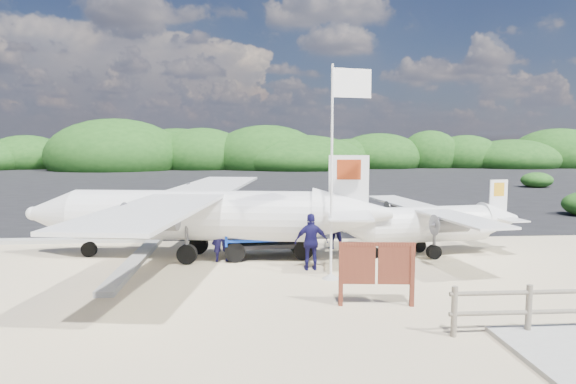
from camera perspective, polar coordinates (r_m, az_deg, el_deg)
name	(u,v)px	position (r m, az deg, el deg)	size (l,w,h in m)	color
ground	(283,273)	(14.91, -0.53, -9.01)	(160.00, 160.00, 0.00)	beige
asphalt_apron	(261,184)	(44.55, -3.01, 0.89)	(90.00, 50.00, 0.04)	#B2B2B2
vegetation_band	(257,168)	(69.49, -3.45, 2.66)	(124.00, 8.00, 4.40)	#B2B2B2
baggage_cart	(267,257)	(16.94, -2.31, -7.20)	(3.02, 1.73, 1.51)	#0C37BE
flagpole	(331,279)	(14.40, 4.77, -9.57)	(1.16, 0.49, 5.82)	white
signboard	(376,306)	(12.28, 9.75, -12.36)	(1.85, 0.17, 1.52)	maroon
crew_a	(221,234)	(16.28, -7.44, -4.67)	(0.63, 0.41, 1.73)	#17144D
crew_b	(335,227)	(18.12, 5.22, -3.84)	(0.76, 0.59, 1.56)	#17144D
crew_c	(311,242)	(15.12, 2.62, -5.55)	(0.98, 0.41, 1.67)	#17144D
aircraft_large	(440,196)	(36.28, 16.54, -0.46)	(14.15, 14.15, 4.24)	#B2B2B2
aircraft_small	(143,180)	(50.41, -15.80, 1.25)	(6.55, 6.55, 2.36)	#B2B2B2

